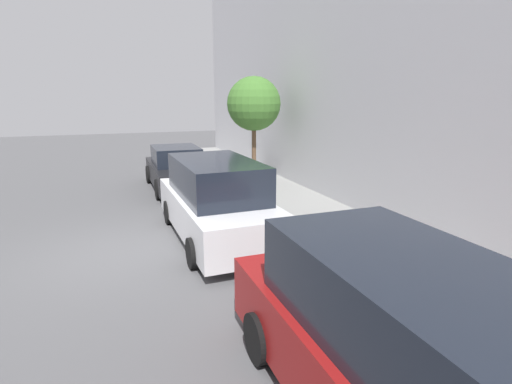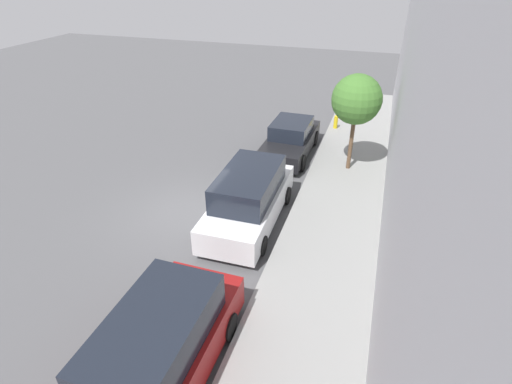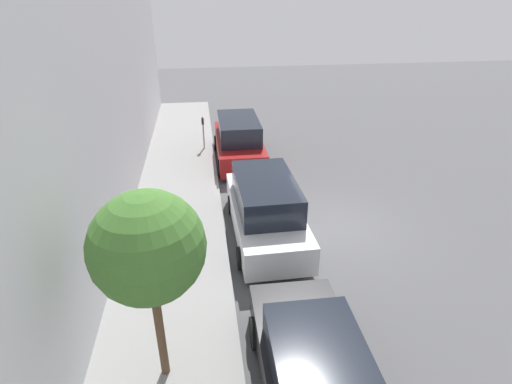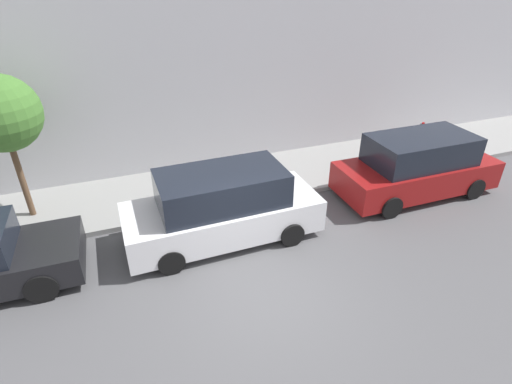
# 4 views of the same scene
# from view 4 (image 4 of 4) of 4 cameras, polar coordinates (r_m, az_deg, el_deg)

# --- Properties ---
(ground_plane) EXTENTS (60.00, 60.00, 0.00)m
(ground_plane) POSITION_cam_4_polar(r_m,az_deg,el_deg) (8.98, 1.14, -14.16)
(ground_plane) COLOR #515154
(sidewalk) EXTENTS (3.03, 32.00, 0.15)m
(sidewalk) POSITION_cam_4_polar(r_m,az_deg,el_deg) (12.85, -7.13, 0.84)
(sidewalk) COLOR gray
(sidewalk) RESTS_ON ground_plane
(parked_minivan_nearest) EXTENTS (2.02, 4.91, 1.90)m
(parked_minivan_nearest) POSITION_cam_4_polar(r_m,az_deg,el_deg) (13.03, 22.03, 3.40)
(parked_minivan_nearest) COLOR maroon
(parked_minivan_nearest) RESTS_ON ground_plane
(parked_minivan_second) EXTENTS (2.02, 4.93, 1.90)m
(parked_minivan_second) POSITION_cam_4_polar(r_m,az_deg,el_deg) (10.07, -4.79, -2.17)
(parked_minivan_second) COLOR silver
(parked_minivan_second) RESTS_ON ground_plane
(parking_meter_near) EXTENTS (0.11, 0.15, 1.49)m
(parking_meter_near) POSITION_cam_4_polar(r_m,az_deg,el_deg) (14.85, 22.38, 7.07)
(parking_meter_near) COLOR #ADADB2
(parking_meter_near) RESTS_ON sidewalk
(street_tree) EXTENTS (1.92, 1.92, 3.88)m
(street_tree) POSITION_cam_4_polar(r_m,az_deg,el_deg) (11.73, -32.67, 9.35)
(street_tree) COLOR brown
(street_tree) RESTS_ON sidewalk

